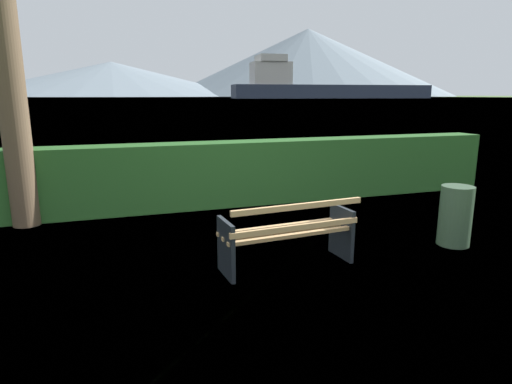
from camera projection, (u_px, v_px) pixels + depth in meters
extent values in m
plane|color=#4C6B33|center=(286.00, 265.00, 5.40)|extent=(1400.00, 1400.00, 0.00)
plane|color=#7A99A8|center=(115.00, 98.00, 290.26)|extent=(620.00, 620.00, 0.00)
cube|color=tan|center=(294.00, 235.00, 5.12)|extent=(1.66, 0.20, 0.04)
cube|color=tan|center=(286.00, 231.00, 5.30)|extent=(1.66, 0.20, 0.04)
cube|color=tan|center=(280.00, 226.00, 5.47)|extent=(1.66, 0.20, 0.04)
cube|color=tan|center=(297.00, 227.00, 5.03)|extent=(1.66, 0.18, 0.06)
cube|color=tan|center=(299.00, 206.00, 4.93)|extent=(1.66, 0.18, 0.06)
cube|color=#1E2328|center=(226.00, 249.00, 5.01)|extent=(0.09, 0.51, 0.68)
cube|color=#1E2328|center=(341.00, 232.00, 5.60)|extent=(0.09, 0.51, 0.68)
cube|color=#285B23|center=(223.00, 174.00, 8.25)|extent=(11.62, 0.63, 1.21)
cylinder|color=brown|center=(8.00, 66.00, 6.51)|extent=(0.42, 0.42, 5.01)
cylinder|color=#385138|center=(455.00, 216.00, 6.05)|extent=(0.44, 0.44, 0.85)
cube|color=#2D384C|center=(333.00, 92.00, 248.45)|extent=(117.71, 27.20, 7.52)
cube|color=silver|center=(271.00, 73.00, 238.19)|extent=(22.28, 16.73, 12.03)
cube|color=silver|center=(271.00, 59.00, 236.44)|extent=(16.16, 17.79, 3.76)
cone|color=gray|center=(112.00, 79.00, 541.54)|extent=(353.58, 353.58, 42.31)
cone|color=gray|center=(307.00, 63.00, 589.28)|extent=(381.98, 381.98, 88.88)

